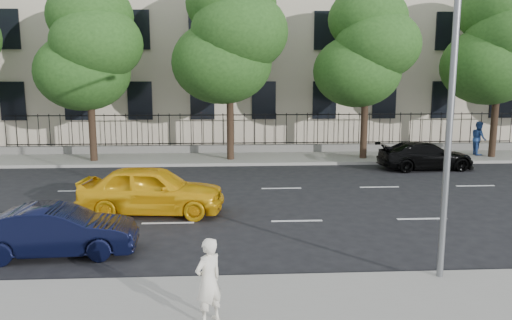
{
  "coord_description": "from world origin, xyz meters",
  "views": [
    {
      "loc": [
        -2.13,
        -12.43,
        4.54
      ],
      "look_at": [
        -1.25,
        3.0,
        1.86
      ],
      "focal_mm": 35.0,
      "sensor_mm": 36.0,
      "label": 1
    }
  ],
  "objects": [
    {
      "name": "iron_fence",
      "position": [
        0.0,
        15.7,
        0.65
      ],
      "size": [
        30.0,
        0.5,
        2.2
      ],
      "color": "slate",
      "rests_on": "far_sidewalk"
    },
    {
      "name": "yellow_taxi",
      "position": [
        -4.62,
        3.62,
        0.8
      ],
      "size": [
        4.87,
        2.35,
        1.6
      ],
      "primitive_type": "imported",
      "rotation": [
        0.0,
        0.0,
        1.47
      ],
      "color": "yellow",
      "rests_on": "ground"
    },
    {
      "name": "tree_b",
      "position": [
        -8.96,
        13.36,
        5.84
      ],
      "size": [
        5.53,
        5.12,
        8.97
      ],
      "color": "#382619",
      "rests_on": "far_sidewalk"
    },
    {
      "name": "pedestrian_far",
      "position": [
        11.56,
        13.86,
        1.07
      ],
      "size": [
        0.79,
        0.96,
        1.84
      ],
      "primitive_type": "imported",
      "rotation": [
        0.0,
        0.0,
        1.47
      ],
      "color": "#2C4F98",
      "rests_on": "far_sidewalk"
    },
    {
      "name": "woman_near",
      "position": [
        -2.5,
        -4.07,
        0.93
      ],
      "size": [
        0.68,
        0.66,
        1.57
      ],
      "primitive_type": "imported",
      "rotation": [
        0.0,
        0.0,
        3.88
      ],
      "color": "white",
      "rests_on": "near_sidewalk"
    },
    {
      "name": "black_sedan",
      "position": [
        7.34,
        10.67,
        0.66
      ],
      "size": [
        4.67,
        2.16,
        1.32
      ],
      "primitive_type": "imported",
      "rotation": [
        0.0,
        0.0,
        1.64
      ],
      "color": "black",
      "rests_on": "ground"
    },
    {
      "name": "near_sidewalk",
      "position": [
        0.0,
        -4.0,
        0.07
      ],
      "size": [
        60.0,
        4.0,
        0.15
      ],
      "primitive_type": "cube",
      "color": "gray",
      "rests_on": "ground"
    },
    {
      "name": "far_sidewalk",
      "position": [
        0.0,
        14.0,
        0.07
      ],
      "size": [
        60.0,
        4.0,
        0.15
      ],
      "primitive_type": "cube",
      "color": "gray",
      "rests_on": "ground"
    },
    {
      "name": "masonry_building",
      "position": [
        0.0,
        22.95,
        9.02
      ],
      "size": [
        34.6,
        12.11,
        18.5
      ],
      "color": "beige",
      "rests_on": "ground"
    },
    {
      "name": "navy_sedan",
      "position": [
        -6.44,
        -0.11,
        0.64
      ],
      "size": [
        3.98,
        1.62,
        1.28
      ],
      "primitive_type": "imported",
      "rotation": [
        0.0,
        0.0,
        1.64
      ],
      "color": "black",
      "rests_on": "ground"
    },
    {
      "name": "street_light",
      "position": [
        2.5,
        -1.77,
        5.15
      ],
      "size": [
        0.25,
        3.32,
        8.05
      ],
      "color": "slate",
      "rests_on": "near_sidewalk"
    },
    {
      "name": "tree_d",
      "position": [
        5.04,
        13.36,
        5.84
      ],
      "size": [
        5.34,
        4.94,
        8.84
      ],
      "color": "#382619",
      "rests_on": "far_sidewalk"
    },
    {
      "name": "ground",
      "position": [
        0.0,
        0.0,
        0.0
      ],
      "size": [
        120.0,
        120.0,
        0.0
      ],
      "primitive_type": "plane",
      "color": "black",
      "rests_on": "ground"
    },
    {
      "name": "tree_e",
      "position": [
        12.04,
        13.36,
        6.2
      ],
      "size": [
        5.71,
        5.31,
        9.46
      ],
      "color": "#382619",
      "rests_on": "far_sidewalk"
    },
    {
      "name": "lane_markings",
      "position": [
        0.0,
        4.75,
        0.01
      ],
      "size": [
        49.6,
        4.62,
        0.01
      ],
      "primitive_type": null,
      "color": "silver",
      "rests_on": "ground"
    },
    {
      "name": "tree_c",
      "position": [
        -1.96,
        13.36,
        6.41
      ],
      "size": [
        5.89,
        5.5,
        9.8
      ],
      "color": "#382619",
      "rests_on": "far_sidewalk"
    }
  ]
}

